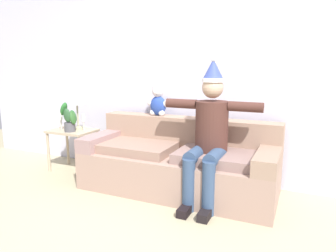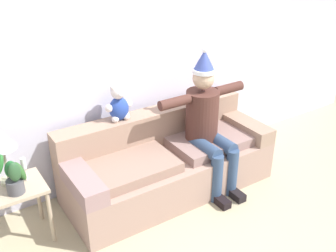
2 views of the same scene
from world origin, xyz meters
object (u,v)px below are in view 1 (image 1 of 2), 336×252
table_lamp (77,99)px  side_table (73,136)px  teddy_bear (158,102)px  candle_tall (61,119)px  candle_short (83,120)px  potted_plant (69,119)px  couch (179,162)px  person_seated (209,131)px

table_lamp → side_table: bearing=-112.3°
teddy_bear → side_table: size_ratio=0.65×
candle_tall → candle_short: (0.33, 0.06, -0.00)m
potted_plant → candle_tall: 0.22m
couch → candle_short: bearing=177.1°
person_seated → table_lamp: (-1.92, 0.28, 0.21)m
couch → potted_plant: (-1.52, -0.06, 0.41)m
candle_tall → candle_short: size_ratio=1.02×
potted_plant → candle_short: 0.18m
teddy_bear → side_table: 1.30m
candle_short → person_seated: bearing=-7.4°
candle_tall → candle_short: bearing=10.3°
table_lamp → candle_short: bearing=-19.1°
person_seated → couch: bearing=157.6°
person_seated → candle_short: size_ratio=6.76×
candle_tall → person_seated: bearing=-4.7°
potted_plant → candle_short: potted_plant is taller
couch → person_seated: bearing=-22.4°
side_table → candle_short: bearing=13.6°
teddy_bear → person_seated: bearing=-28.4°
table_lamp → potted_plant: size_ratio=1.33×
couch → person_seated: (0.39, -0.16, 0.44)m
side_table → candle_short: size_ratio=2.65×
side_table → candle_short: 0.29m
teddy_bear → candle_tall: size_ratio=1.69×
person_seated → candle_short: bearing=172.6°
potted_plant → side_table: bearing=117.4°
teddy_bear → potted_plant: (-1.13, -0.32, -0.25)m
potted_plant → candle_tall: size_ratio=1.72×
teddy_bear → candle_short: teddy_bear is taller
teddy_bear → potted_plant: size_ratio=0.98×
person_seated → potted_plant: size_ratio=3.86×
teddy_bear → candle_tall: 1.39m
candle_short → table_lamp: bearing=160.9°
teddy_bear → candle_short: (-1.01, -0.19, -0.27)m
table_lamp → candle_tall: size_ratio=2.29×
side_table → table_lamp: (0.03, 0.09, 0.49)m
teddy_bear → potted_plant: teddy_bear is taller
person_seated → candle_tall: size_ratio=6.64×
side_table → candle_short: (0.17, 0.04, 0.23)m
couch → candle_short: 1.45m
couch → candle_short: size_ratio=9.79×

